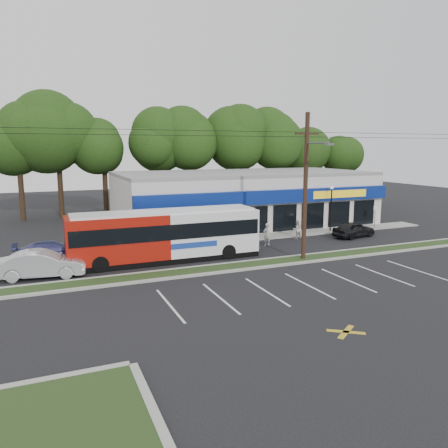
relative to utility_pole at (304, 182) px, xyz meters
The scene contains 16 objects.
ground 6.18m from the utility_pole, 161.89° to the right, with size 120.00×120.00×0.00m, color black.
grass_strip 6.06m from the utility_pole, behind, with size 40.00×1.60×0.12m, color #2A3A17.
curb_south 6.10m from the utility_pole, 164.67° to the right, with size 40.00×0.25×0.14m, color #9E9E93.
curb_north 6.12m from the utility_pole, 161.93° to the left, with size 40.00×0.25×0.14m, color #9E9E93.
sidewalk 9.93m from the utility_pole, 74.97° to the left, with size 32.00×2.20×0.10m, color #9E9E93.
strip_mall 15.47m from the utility_pole, 79.90° to the left, with size 25.00×12.55×5.30m.
utility_pole is the anchor object (origin of this frame).
lamp_post 11.67m from the utility_pole, 43.95° to the left, with size 0.30×0.30×4.25m.
sign_post 15.71m from the utility_pole, 30.15° to the left, with size 0.45×0.10×2.23m.
tree_line 25.28m from the utility_pole, 87.33° to the left, with size 46.76×6.76×11.83m.
metrobus 10.03m from the utility_pole, 157.60° to the left, with size 13.05×2.82×3.50m.
car_dark 10.94m from the utility_pole, 30.42° to the left, with size 1.65×4.11×1.40m, color black.
car_silver 17.40m from the utility_pole, behind, with size 1.75×5.01×1.65m, color #B6B8BF.
car_blue 17.57m from the utility_pole, 159.24° to the left, with size 2.06×5.07×1.47m, color navy.
pedestrian_a 6.78m from the utility_pole, 90.01° to the left, with size 0.66×0.43×1.82m, color silver.
pedestrian_b 8.68m from the utility_pole, 60.47° to the left, with size 0.79×0.61×1.62m, color beige.
Camera 1 is at (-13.50, -24.02, 7.68)m, focal length 35.00 mm.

